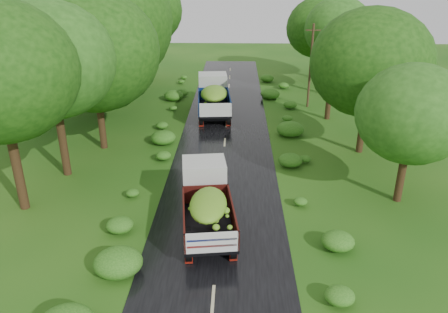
{
  "coord_description": "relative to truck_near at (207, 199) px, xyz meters",
  "views": [
    {
      "loc": [
        0.79,
        -12.87,
        11.51
      ],
      "look_at": [
        0.13,
        9.61,
        1.7
      ],
      "focal_mm": 35.0,
      "sensor_mm": 36.0,
      "label": 1
    }
  ],
  "objects": [
    {
      "name": "ground",
      "position": [
        0.55,
        -5.06,
        -1.48
      ],
      "size": [
        120.0,
        120.0,
        0.0
      ],
      "primitive_type": "plane",
      "color": "#15490F",
      "rests_on": "ground"
    },
    {
      "name": "road_lines",
      "position": [
        0.55,
        0.94,
        -1.46
      ],
      "size": [
        0.12,
        69.6,
        0.0
      ],
      "color": "#BFB78C",
      "rests_on": "road"
    },
    {
      "name": "shrubs",
      "position": [
        0.55,
        8.94,
        -1.13
      ],
      "size": [
        11.9,
        44.0,
        0.7
      ],
      "color": "#1E5714",
      "rests_on": "ground"
    },
    {
      "name": "trees_left",
      "position": [
        -9.61,
        16.83,
        5.63
      ],
      "size": [
        7.96,
        32.54,
        10.02
      ],
      "color": "black",
      "rests_on": "ground"
    },
    {
      "name": "utility_pole",
      "position": [
        7.7,
        19.83,
        2.21
      ],
      "size": [
        1.26,
        0.2,
        7.17
      ],
      "rotation": [
        0.0,
        0.0,
        -0.04
      ],
      "color": "#382616",
      "rests_on": "ground"
    },
    {
      "name": "road",
      "position": [
        0.55,
        -0.06,
        -1.47
      ],
      "size": [
        6.5,
        80.0,
        0.02
      ],
      "primitive_type": "cube",
      "color": "black",
      "rests_on": "ground"
    },
    {
      "name": "truck_far",
      "position": [
        -0.57,
        17.43,
        0.2
      ],
      "size": [
        3.05,
        7.23,
        2.96
      ],
      "rotation": [
        0.0,
        0.0,
        0.08
      ],
      "color": "black",
      "rests_on": "ground"
    },
    {
      "name": "trees_right",
      "position": [
        9.99,
        17.32,
        4.12
      ],
      "size": [
        4.83,
        31.64,
        7.89
      ],
      "color": "black",
      "rests_on": "ground"
    },
    {
      "name": "truck_near",
      "position": [
        0.0,
        0.0,
        0.0
      ],
      "size": [
        2.96,
        6.44,
        2.61
      ],
      "rotation": [
        0.0,
        0.0,
        0.13
      ],
      "color": "black",
      "rests_on": "ground"
    }
  ]
}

